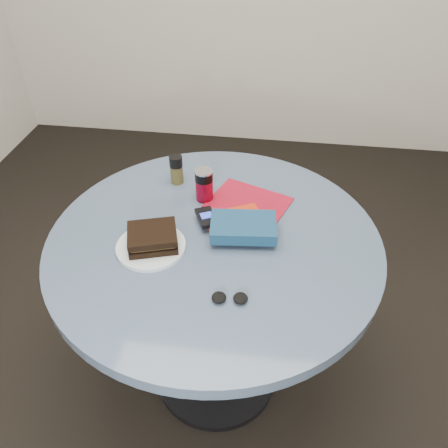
# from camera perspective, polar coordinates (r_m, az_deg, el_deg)

# --- Properties ---
(ground) EXTENTS (4.00, 4.00, 0.00)m
(ground) POSITION_cam_1_polar(r_m,az_deg,el_deg) (1.89, -0.95, -18.93)
(ground) COLOR black
(ground) RESTS_ON ground
(table) EXTENTS (1.00, 1.00, 0.75)m
(table) POSITION_cam_1_polar(r_m,az_deg,el_deg) (1.42, -1.20, -6.52)
(table) COLOR black
(table) RESTS_ON ground
(plate) EXTENTS (0.26, 0.26, 0.01)m
(plate) POSITION_cam_1_polar(r_m,az_deg,el_deg) (1.28, -9.50, -2.92)
(plate) COLOR silver
(plate) RESTS_ON table
(sandwich) EXTENTS (0.17, 0.15, 0.05)m
(sandwich) POSITION_cam_1_polar(r_m,az_deg,el_deg) (1.27, -9.31, -1.77)
(sandwich) COLOR black
(sandwich) RESTS_ON plate
(soda_can) EXTENTS (0.07, 0.07, 0.11)m
(soda_can) POSITION_cam_1_polar(r_m,az_deg,el_deg) (1.43, -2.61, 5.12)
(soda_can) COLOR maroon
(soda_can) RESTS_ON table
(pepper_grinder) EXTENTS (0.05, 0.05, 0.10)m
(pepper_grinder) POSITION_cam_1_polar(r_m,az_deg,el_deg) (1.52, -6.23, 7.10)
(pepper_grinder) COLOR #433D1D
(pepper_grinder) RESTS_ON table
(magazine) EXTENTS (0.30, 0.26, 0.00)m
(magazine) POSITION_cam_1_polar(r_m,az_deg,el_deg) (1.44, 3.24, 2.82)
(magazine) COLOR maroon
(magazine) RESTS_ON table
(red_book) EXTENTS (0.21, 0.18, 0.01)m
(red_book) POSITION_cam_1_polar(r_m,az_deg,el_deg) (1.35, 1.43, 0.40)
(red_book) COLOR red
(red_book) RESTS_ON magazine
(novel) EXTENTS (0.20, 0.14, 0.04)m
(novel) POSITION_cam_1_polar(r_m,az_deg,el_deg) (1.29, 2.54, -0.40)
(novel) COLOR navy
(novel) RESTS_ON red_book
(mp3_player) EXTENTS (0.09, 0.10, 0.02)m
(mp3_player) POSITION_cam_1_polar(r_m,az_deg,el_deg) (1.34, -2.31, 0.87)
(mp3_player) COLOR black
(mp3_player) RESTS_ON red_book
(headphones) EXTENTS (0.10, 0.05, 0.02)m
(headphones) POSITION_cam_1_polar(r_m,az_deg,el_deg) (1.13, 0.75, -9.63)
(headphones) COLOR black
(headphones) RESTS_ON table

